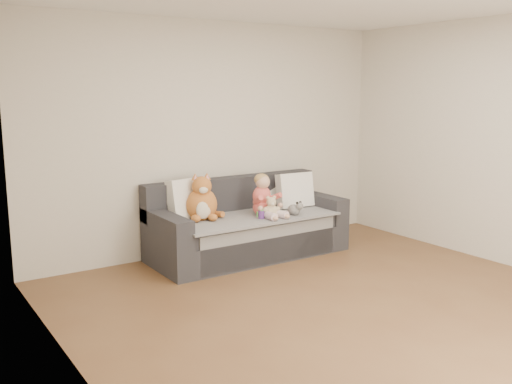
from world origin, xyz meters
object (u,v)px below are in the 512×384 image
toddler (264,198)px  plush_cat (202,202)px  sofa (247,228)px  teddy_bear (271,209)px  sippy_cup (261,213)px

toddler → plush_cat: (-0.66, 0.21, -0.00)m
sofa → teddy_bear: size_ratio=8.97×
plush_cat → teddy_bear: bearing=-9.6°
sofa → teddy_bear: bearing=-67.9°
toddler → sippy_cup: toddler is taller
plush_cat → sippy_cup: bearing=-13.9°
plush_cat → sofa: bearing=13.7°
teddy_bear → sippy_cup: bearing=-167.4°
plush_cat → sippy_cup: 0.64m
sofa → toddler: bearing=-55.1°
toddler → plush_cat: size_ratio=0.91×
teddy_bear → sofa: bearing=129.6°
plush_cat → teddy_bear: 0.75m
sippy_cup → toddler: bearing=45.5°
toddler → teddy_bear: toddler is taller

